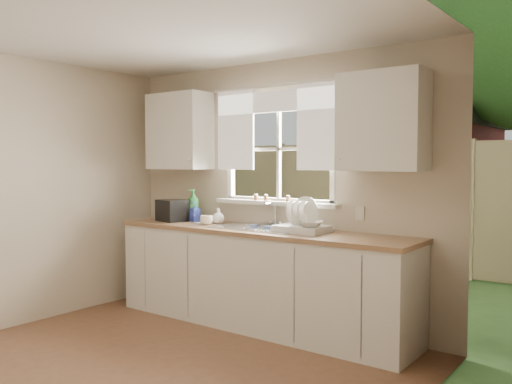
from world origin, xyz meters
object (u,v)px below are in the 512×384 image
Objects in this scene: dish_rack at (302,224)px; cup at (206,220)px; black_appliance at (173,210)px; soap_bottle_a at (193,205)px.

dish_rack reaches higher than cup.
dish_rack is 1.55m from black_appliance.
black_appliance is at bearing -178.43° from dish_rack.
black_appliance is at bearing -122.60° from soap_bottle_a.
soap_bottle_a is 0.43m from cup.
black_appliance reaches higher than cup.
black_appliance is at bearing 151.34° from cup.
cup is 0.54m from black_appliance.
soap_bottle_a reaches higher than cup.
soap_bottle_a is at bearing 176.43° from dish_rack.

